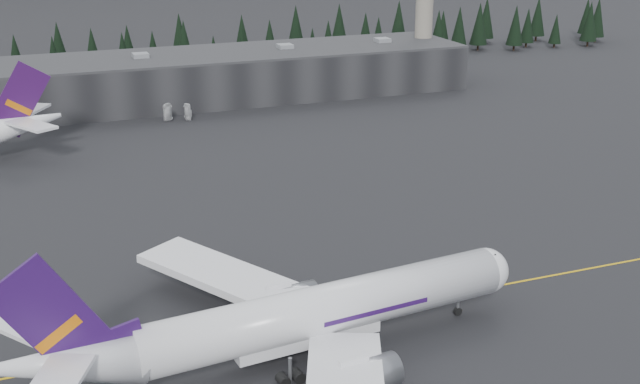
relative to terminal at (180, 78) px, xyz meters
name	(u,v)px	position (x,y,z in m)	size (l,w,h in m)	color
ground	(373,302)	(0.00, -125.00, -6.30)	(1400.00, 1400.00, 0.00)	black
taxiline	(380,308)	(0.00, -127.00, -6.29)	(400.00, 0.40, 0.02)	gold
terminal	(180,78)	(0.00, 0.00, 0.00)	(160.00, 30.00, 12.60)	black
control_tower	(425,1)	(75.00, 3.00, 17.11)	(10.00, 10.00, 37.70)	gray
treeline	(155,52)	(0.00, 37.00, 1.20)	(360.00, 20.00, 15.00)	black
jet_main	(284,320)	(-15.94, -134.81, -0.94)	(64.54, 59.34, 18.99)	white
gse_vehicle_a	(168,119)	(-7.47, -19.77, -5.66)	(2.12, 4.59, 1.28)	silver
gse_vehicle_b	(189,117)	(-2.47, -20.97, -5.56)	(1.76, 4.36, 1.49)	silver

